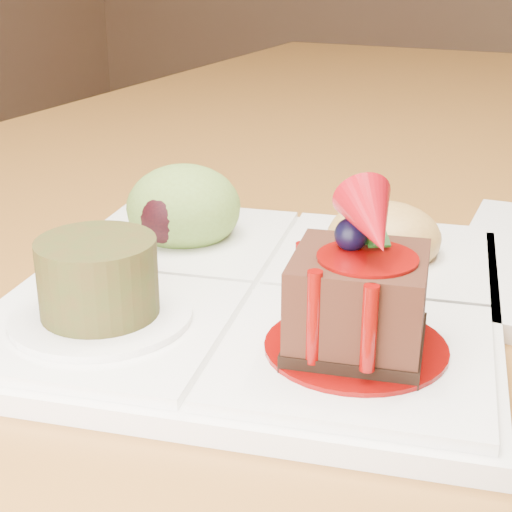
% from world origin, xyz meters
% --- Properties ---
extents(dining_table, '(1.00, 1.80, 0.75)m').
position_xyz_m(dining_table, '(0.00, 0.00, 0.68)').
color(dining_table, brown).
rests_on(dining_table, ground).
extents(sampler_plate, '(0.34, 0.34, 0.11)m').
position_xyz_m(sampler_plate, '(0.02, -0.43, 0.77)').
color(sampler_plate, white).
rests_on(sampler_plate, dining_table).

